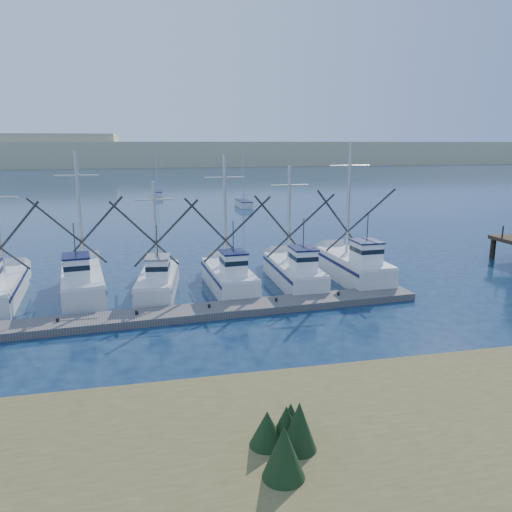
% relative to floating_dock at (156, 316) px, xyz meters
% --- Properties ---
extents(ground, '(500.00, 500.00, 0.00)m').
position_rel_floating_dock_xyz_m(ground, '(9.58, -5.84, -0.21)').
color(ground, '#0D1C3A').
rests_on(ground, ground).
extents(shore_bank, '(40.00, 10.00, 1.60)m').
position_rel_floating_dock_xyz_m(shore_bank, '(1.58, -15.84, 0.59)').
color(shore_bank, '#4C422D').
rests_on(shore_bank, ground).
extents(floating_dock, '(31.50, 4.29, 0.42)m').
position_rel_floating_dock_xyz_m(floating_dock, '(0.00, 0.00, 0.00)').
color(floating_dock, '#635D59').
rests_on(floating_dock, ground).
extents(dune_ridge, '(360.00, 60.00, 10.00)m').
position_rel_floating_dock_xyz_m(dune_ridge, '(9.58, 204.16, 4.79)').
color(dune_ridge, tan).
rests_on(dune_ridge, ground).
extents(trawler_fleet, '(30.66, 8.39, 9.51)m').
position_rel_floating_dock_xyz_m(trawler_fleet, '(-0.12, 4.97, 0.76)').
color(trawler_fleet, silver).
rests_on(trawler_fleet, ground).
extents(sailboat_near, '(1.82, 5.27, 8.10)m').
position_rel_floating_dock_xyz_m(sailboat_near, '(14.50, 47.75, 0.29)').
color(sailboat_near, silver).
rests_on(sailboat_near, ground).
extents(sailboat_far, '(2.01, 5.06, 8.10)m').
position_rel_floating_dock_xyz_m(sailboat_far, '(2.17, 65.66, 0.29)').
color(sailboat_far, silver).
rests_on(sailboat_far, ground).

